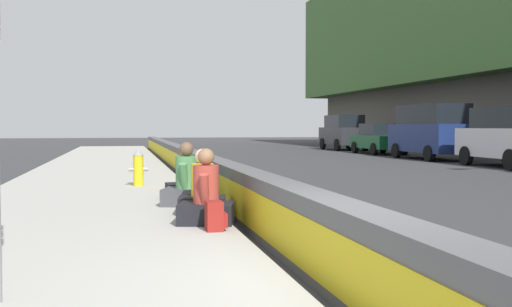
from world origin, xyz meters
The scene contains 12 objects.
ground_plane centered at (0.00, 0.00, 0.00)m, with size 160.00×160.00×0.00m, color #353538.
jersey_barrier centered at (0.00, 0.00, 0.42)m, with size 76.00×0.45×0.85m.
fire_hydrant centered at (9.70, 1.61, 0.59)m, with size 0.26×0.46×0.88m.
seated_person_foreground centered at (3.73, 0.80, 0.48)m, with size 0.83×0.92×1.09m.
seated_person_middle centered at (4.70, 0.73, 0.47)m, with size 0.76×0.85×1.05m.
seated_person_rear centered at (5.86, 0.87, 0.49)m, with size 0.91×0.99×1.13m.
seated_person_far centered at (7.13, 0.75, 0.47)m, with size 0.69×0.79×1.04m.
backpack centered at (3.08, 0.77, 0.33)m, with size 0.32×0.28×0.40m.
parked_car_fourth centered at (15.51, -12.31, 1.18)m, with size 4.86×2.20×2.28m.
parked_car_midline centered at (21.28, -12.12, 1.35)m, with size 5.11×2.12×2.56m.
parked_car_far centered at (27.14, -12.08, 0.86)m, with size 4.52×1.99×1.71m.
parked_car_farther centered at (33.00, -12.16, 1.18)m, with size 4.85×2.16×2.28m.
Camera 1 is at (-5.18, 1.99, 1.55)m, focal length 43.40 mm.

